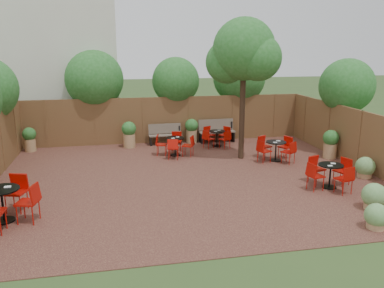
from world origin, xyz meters
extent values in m
plane|color=#354F23|center=(0.00, 0.00, 0.00)|extent=(80.00, 80.00, 0.00)
cube|color=#3D1C19|center=(0.00, 0.00, 0.01)|extent=(12.00, 10.00, 0.02)
cube|color=brown|center=(0.00, 5.00, 1.00)|extent=(12.00, 0.08, 2.00)
cube|color=brown|center=(6.00, 0.00, 1.00)|extent=(0.08, 10.00, 2.00)
cube|color=beige|center=(-4.50, 8.00, 4.00)|extent=(5.00, 4.00, 8.00)
sphere|color=#21621F|center=(-3.00, 5.70, 2.74)|extent=(2.47, 2.47, 2.47)
sphere|color=#21621F|center=(0.50, 5.60, 2.63)|extent=(2.09, 2.09, 2.09)
sphere|color=#21621F|center=(3.50, 5.80, 2.72)|extent=(2.42, 2.42, 2.42)
sphere|color=#21621F|center=(6.60, 2.00, 2.63)|extent=(2.10, 2.10, 2.10)
cylinder|color=black|center=(2.36, 1.86, 2.13)|extent=(0.23, 0.23, 4.21)
sphere|color=#21621F|center=(2.36, 1.86, 4.02)|extent=(2.22, 2.22, 2.22)
sphere|color=#21621F|center=(1.86, 2.26, 3.56)|extent=(1.55, 1.55, 1.55)
sphere|color=#21621F|center=(2.76, 1.46, 3.73)|extent=(1.62, 1.62, 1.62)
cube|color=brown|center=(-0.14, 4.55, 0.42)|extent=(1.42, 0.46, 0.05)
cube|color=brown|center=(-0.14, 4.74, 0.68)|extent=(1.41, 0.15, 0.42)
cube|color=black|center=(-0.77, 4.55, 0.21)|extent=(0.07, 0.42, 0.37)
cube|color=black|center=(0.50, 4.55, 0.21)|extent=(0.07, 0.42, 0.37)
cube|color=brown|center=(2.14, 4.55, 0.47)|extent=(1.60, 0.54, 0.05)
cube|color=brown|center=(2.14, 4.76, 0.76)|extent=(1.59, 0.18, 0.48)
cube|color=black|center=(1.43, 4.55, 0.23)|extent=(0.08, 0.48, 0.42)
cube|color=black|center=(2.86, 4.55, 0.23)|extent=(0.08, 0.48, 0.42)
cylinder|color=black|center=(-4.95, -2.32, 0.04)|extent=(0.49, 0.49, 0.03)
cylinder|color=black|center=(-4.95, -2.32, 0.43)|extent=(0.06, 0.06, 0.78)
cylinder|color=black|center=(-4.95, -2.32, 0.83)|extent=(0.84, 0.84, 0.03)
cube|color=white|center=(-4.82, -2.23, 0.85)|extent=(0.17, 0.14, 0.02)
cylinder|color=black|center=(3.95, -1.72, 0.03)|extent=(0.42, 0.42, 0.03)
cylinder|color=black|center=(3.95, -1.72, 0.37)|extent=(0.05, 0.05, 0.67)
cylinder|color=black|center=(3.95, -1.72, 0.72)|extent=(0.73, 0.73, 0.03)
cube|color=white|center=(4.06, -1.64, 0.74)|extent=(0.16, 0.13, 0.01)
cube|color=white|center=(3.85, -1.83, 0.74)|extent=(0.16, 0.13, 0.01)
cylinder|color=black|center=(0.00, 2.73, 0.03)|extent=(0.41, 0.41, 0.03)
cylinder|color=black|center=(0.00, 2.73, 0.37)|extent=(0.05, 0.05, 0.65)
cylinder|color=black|center=(0.00, 2.73, 0.70)|extent=(0.71, 0.71, 0.03)
cube|color=white|center=(0.11, 2.81, 0.72)|extent=(0.15, 0.13, 0.01)
cube|color=white|center=(-0.09, 2.62, 0.72)|extent=(0.15, 0.13, 0.01)
cylinder|color=black|center=(3.51, 1.29, 0.03)|extent=(0.42, 0.42, 0.03)
cylinder|color=black|center=(3.51, 1.29, 0.38)|extent=(0.05, 0.05, 0.67)
cylinder|color=black|center=(3.51, 1.29, 0.72)|extent=(0.73, 0.73, 0.03)
cube|color=white|center=(3.63, 1.37, 0.74)|extent=(0.16, 0.14, 0.01)
cube|color=white|center=(3.41, 1.18, 0.74)|extent=(0.16, 0.14, 0.01)
cylinder|color=black|center=(1.94, 3.80, 0.03)|extent=(0.39, 0.39, 0.03)
cylinder|color=black|center=(1.94, 3.80, 0.35)|extent=(0.04, 0.04, 0.62)
cylinder|color=black|center=(1.94, 3.80, 0.67)|extent=(0.67, 0.67, 0.03)
cube|color=white|center=(2.05, 3.87, 0.69)|extent=(0.15, 0.13, 0.01)
cube|color=white|center=(1.85, 3.69, 0.69)|extent=(0.15, 0.13, 0.01)
cylinder|color=#A47C52|center=(-1.67, 4.35, 0.30)|extent=(0.49, 0.49, 0.57)
sphere|color=#21621F|center=(-1.67, 4.35, 0.81)|extent=(0.59, 0.59, 0.59)
cylinder|color=#A47C52|center=(1.04, 4.70, 0.29)|extent=(0.47, 0.47, 0.54)
sphere|color=#21621F|center=(1.04, 4.70, 0.77)|extent=(0.57, 0.57, 0.57)
cylinder|color=#A47C52|center=(-5.59, 4.48, 0.27)|extent=(0.44, 0.44, 0.50)
sphere|color=#21621F|center=(-5.59, 4.48, 0.72)|extent=(0.53, 0.53, 0.53)
cylinder|color=#A47C52|center=(5.65, 1.23, 0.30)|extent=(0.49, 0.49, 0.56)
sphere|color=#21621F|center=(5.65, 1.23, 0.80)|extent=(0.59, 0.59, 0.59)
cylinder|color=#A47C52|center=(4.23, -3.39, 0.13)|extent=(0.47, 0.47, 0.21)
sphere|color=#5B8E49|center=(4.23, -3.39, 0.39)|extent=(0.64, 0.64, 0.64)
cylinder|color=#A47C52|center=(3.57, -4.41, 0.11)|extent=(0.41, 0.41, 0.18)
sphere|color=#5B8E49|center=(3.57, -4.41, 0.34)|extent=(0.55, 0.55, 0.55)
cylinder|color=#A47C52|center=(5.56, -1.06, 0.12)|extent=(0.45, 0.45, 0.21)
sphere|color=#5B8E49|center=(5.56, -1.06, 0.38)|extent=(0.62, 0.62, 0.62)
camera|label=1|loc=(-2.24, -11.83, 4.11)|focal=37.00mm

